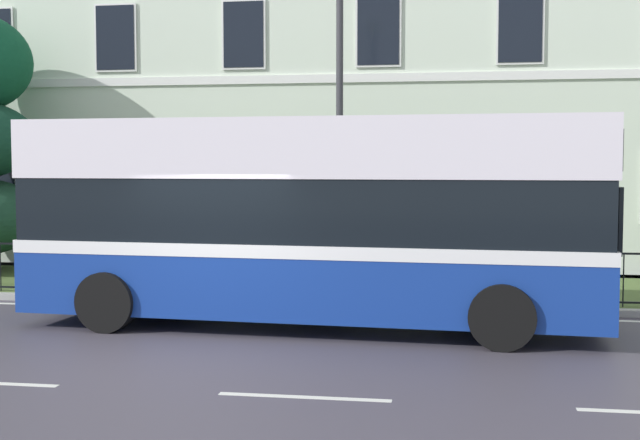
# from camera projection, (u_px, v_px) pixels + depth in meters

# --- Properties ---
(ground_plane) EXTENTS (60.00, 56.00, 0.18)m
(ground_plane) POSITION_uv_depth(u_px,v_px,m) (201.00, 345.00, 12.48)
(ground_plane) COLOR #443F49
(georgian_townhouse) EXTENTS (19.87, 8.46, 13.57)m
(georgian_townhouse) POSITION_uv_depth(u_px,v_px,m) (335.00, 13.00, 24.12)
(georgian_townhouse) COLOR silver
(georgian_townhouse) RESTS_ON ground_plane
(iron_verge_railing) EXTENTS (15.58, 0.04, 0.97)m
(iron_verge_railing) POSITION_uv_depth(u_px,v_px,m) (270.00, 271.00, 15.99)
(iron_verge_railing) COLOR black
(iron_verge_railing) RESTS_ON ground_plane
(single_decker_bus) EXTENTS (9.43, 2.98, 3.36)m
(single_decker_bus) POSITION_uv_depth(u_px,v_px,m) (312.00, 219.00, 13.72)
(single_decker_bus) COLOR navy
(single_decker_bus) RESTS_ON ground_plane
(street_lamp_post) EXTENTS (0.36, 0.24, 6.42)m
(street_lamp_post) POSITION_uv_depth(u_px,v_px,m) (340.00, 104.00, 16.64)
(street_lamp_post) COLOR #333338
(street_lamp_post) RESTS_ON ground_plane
(litter_bin) EXTENTS (0.48, 0.48, 1.08)m
(litter_bin) POSITION_uv_depth(u_px,v_px,m) (466.00, 270.00, 15.85)
(litter_bin) COLOR black
(litter_bin) RESTS_ON ground_plane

